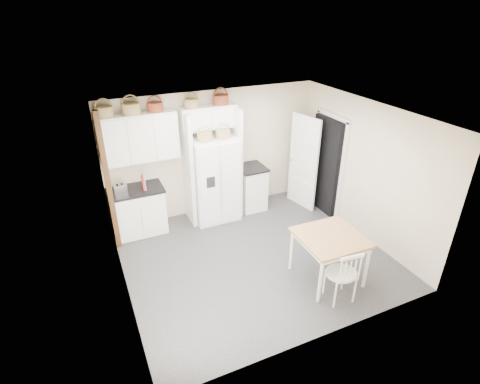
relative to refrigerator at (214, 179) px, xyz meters
name	(u,v)px	position (x,y,z in m)	size (l,w,h in m)	color
floor	(255,256)	(0.15, -1.63, -0.88)	(4.50, 4.50, 0.00)	#272727
ceiling	(258,116)	(0.15, -1.63, 1.72)	(4.50, 4.50, 0.00)	white
wall_back	(214,153)	(0.15, 0.37, 0.42)	(4.50, 4.50, 0.00)	#C0AC96
wall_left	(116,223)	(-2.10, -1.63, 0.42)	(4.00, 4.00, 0.00)	#C0AC96
wall_right	(364,170)	(2.40, -1.63, 0.42)	(4.00, 4.00, 0.00)	#C0AC96
refrigerator	(214,179)	(0.00, 0.00, 0.00)	(0.91, 0.74, 1.77)	white
base_cab_left	(138,211)	(-1.57, 0.07, -0.43)	(0.98, 0.62, 0.91)	white
base_cab_right	(251,188)	(0.87, 0.07, -0.42)	(0.53, 0.64, 0.94)	white
dining_table	(328,257)	(0.98, -2.62, -0.47)	(0.98, 0.98, 0.82)	olive
windsor_chair	(341,273)	(0.86, -3.10, -0.40)	(0.47, 0.43, 0.97)	white
counter_left	(135,190)	(-1.57, 0.07, 0.05)	(1.02, 0.66, 0.04)	black
counter_right	(251,167)	(0.87, 0.07, 0.07)	(0.57, 0.68, 0.04)	black
toaster	(120,189)	(-1.84, 0.03, 0.15)	(0.23, 0.13, 0.16)	silver
cookbook_red	(143,183)	(-1.42, -0.01, 0.20)	(0.04, 0.18, 0.27)	#A22D23
cookbook_cream	(144,183)	(-1.40, -0.01, 0.20)	(0.04, 0.17, 0.26)	silver
basket_upper_a	(104,112)	(-1.88, 0.20, 1.55)	(0.31, 0.31, 0.18)	brown
basket_upper_b	(131,109)	(-1.43, 0.20, 1.56)	(0.32, 0.32, 0.19)	brown
basket_upper_c	(155,107)	(-1.01, 0.20, 1.55)	(0.28, 0.28, 0.16)	maroon
basket_bridge_a	(191,103)	(-0.33, 0.20, 1.54)	(0.28, 0.28, 0.16)	brown
basket_bridge_b	(221,99)	(0.26, 0.20, 1.56)	(0.31, 0.31, 0.18)	maroon
basket_fridge_a	(205,137)	(-0.19, -0.10, 0.96)	(0.29, 0.29, 0.16)	brown
basket_fridge_b	(223,134)	(0.18, -0.10, 0.96)	(0.29, 0.29, 0.16)	brown
upper_cabinet	(139,138)	(-1.35, 0.20, 1.02)	(1.40, 0.34, 0.90)	white
bridge_cabinet	(208,117)	(0.00, 0.20, 1.24)	(1.12, 0.34, 0.45)	white
fridge_panel_left	(188,170)	(-0.51, 0.07, 0.27)	(0.08, 0.60, 2.30)	white
fridge_panel_right	(235,162)	(0.51, 0.07, 0.27)	(0.08, 0.60, 2.30)	white
trim_post	(108,184)	(-2.05, -0.28, 0.42)	(0.09, 0.09, 2.60)	#351B0C
doorway_void	(326,165)	(2.31, -0.63, 0.14)	(0.18, 0.85, 2.05)	black
door_slab	(303,163)	(1.95, -0.29, 0.14)	(0.80, 0.04, 2.05)	white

